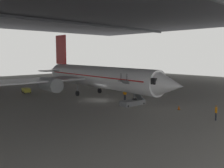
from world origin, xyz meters
name	(u,v)px	position (x,y,z in m)	size (l,w,h in m)	color
ground_plane	(103,100)	(0.00, 0.00, 0.00)	(110.00, 110.00, 0.00)	gray
hangar_structure	(54,3)	(-0.06, 13.74, 16.93)	(121.00, 99.00, 17.55)	#4C4F54
airplane_main	(95,77)	(1.49, 3.58, 3.38)	(34.09, 35.25, 11.09)	white
boarding_stairs	(132,100)	(0.20, -6.13, 0.72)	(4.21, 1.78, 4.58)	slate
crew_worker_near_nose	(216,112)	(0.55, -18.00, 0.97)	(0.50, 0.36, 1.70)	#232838
crew_worker_by_stairs	(125,94)	(2.28, -2.71, 1.01)	(0.45, 0.39, 1.75)	#232838
traffic_cone_orange	(179,108)	(2.23, -12.41, 0.29)	(0.36, 0.36, 0.60)	black
baggage_tug	(26,90)	(-5.68, 15.12, 0.53)	(1.67, 2.40, 0.90)	yellow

